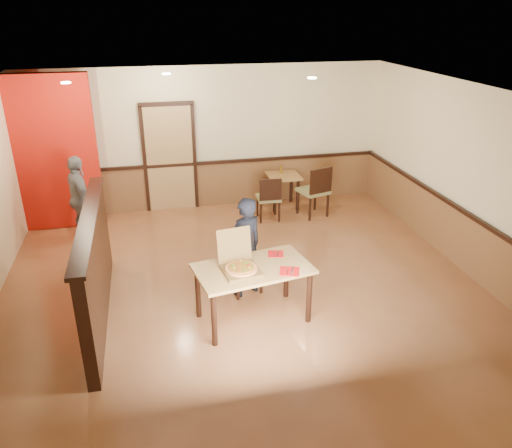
{
  "coord_description": "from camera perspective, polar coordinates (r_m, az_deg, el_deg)",
  "views": [
    {
      "loc": [
        -1.21,
        -6.17,
        3.84
      ],
      "look_at": [
        0.17,
        0.0,
        1.04
      ],
      "focal_mm": 35.0,
      "sensor_mm": 36.0,
      "label": 1
    }
  ],
  "objects": [
    {
      "name": "side_chair_left",
      "position": [
        9.49,
        1.5,
        3.12
      ],
      "size": [
        0.45,
        0.45,
        0.88
      ],
      "rotation": [
        0.0,
        0.0,
        3.1
      ],
      "color": "olive",
      "rests_on": "floor"
    },
    {
      "name": "wainscot_right",
      "position": [
        8.46,
        22.42,
        -1.7
      ],
      "size": [
        0.04,
        7.0,
        0.9
      ],
      "primitive_type": "cube",
      "color": "brown",
      "rests_on": "floor"
    },
    {
      "name": "side_chair_right",
      "position": [
        9.71,
        6.83,
        3.95
      ],
      "size": [
        0.63,
        0.63,
        1.03
      ],
      "rotation": [
        0.0,
        0.0,
        3.43
      ],
      "color": "olive",
      "rests_on": "floor"
    },
    {
      "name": "diner",
      "position": [
        6.95,
        -1.23,
        -2.68
      ],
      "size": [
        0.64,
        0.55,
        1.47
      ],
      "primitive_type": "imported",
      "rotation": [
        0.0,
        0.0,
        3.59
      ],
      "color": "black",
      "rests_on": "floor"
    },
    {
      "name": "pizza_box",
      "position": [
        6.27,
        -1.86,
        -4.79
      ],
      "size": [
        0.52,
        0.59,
        0.47
      ],
      "rotation": [
        0.0,
        0.0,
        0.14
      ],
      "color": "brown",
      "rests_on": "main_table"
    },
    {
      "name": "wainscot_back",
      "position": [
        10.29,
        -5.13,
        4.53
      ],
      "size": [
        7.0,
        0.04,
        0.9
      ],
      "primitive_type": "cube",
      "color": "brown",
      "rests_on": "floor"
    },
    {
      "name": "chair_rail_right",
      "position": [
        8.27,
        22.81,
        1.23
      ],
      "size": [
        0.06,
        7.0,
        0.06
      ],
      "primitive_type": "cube",
      "color": "black",
      "rests_on": "wall_right"
    },
    {
      "name": "ceiling",
      "position": [
        6.38,
        -1.5,
        14.46
      ],
      "size": [
        7.0,
        7.0,
        0.0
      ],
      "primitive_type": "plane",
      "rotation": [
        3.14,
        0.0,
        0.0
      ],
      "color": "black",
      "rests_on": "wall_back"
    },
    {
      "name": "chair_rail_back",
      "position": [
        10.13,
        -5.21,
        7.0
      ],
      "size": [
        7.0,
        0.06,
        0.06
      ],
      "primitive_type": "cube",
      "color": "black",
      "rests_on": "wall_back"
    },
    {
      "name": "floor",
      "position": [
        7.37,
        -1.27,
        -7.55
      ],
      "size": [
        7.0,
        7.0,
        0.0
      ],
      "primitive_type": "plane",
      "color": "#B06E44",
      "rests_on": "ground"
    },
    {
      "name": "main_table",
      "position": [
        6.41,
        -0.35,
        -5.82
      ],
      "size": [
        1.58,
        1.07,
        0.78
      ],
      "rotation": [
        0.0,
        0.0,
        0.18
      ],
      "color": "#B0834A",
      "rests_on": "floor"
    },
    {
      "name": "pizza",
      "position": [
        6.23,
        -1.71,
        -5.1
      ],
      "size": [
        0.46,
        0.46,
        0.03
      ],
      "primitive_type": "cylinder",
      "rotation": [
        0.0,
        0.0,
        -0.18
      ],
      "color": "#EF9A57",
      "rests_on": "pizza_box"
    },
    {
      "name": "napkin_near",
      "position": [
        6.27,
        3.86,
        -5.42
      ],
      "size": [
        0.31,
        0.31,
        0.01
      ],
      "rotation": [
        0.0,
        0.0,
        -0.32
      ],
      "color": "red",
      "rests_on": "main_table"
    },
    {
      "name": "side_table",
      "position": [
        10.15,
        3.15,
        4.7
      ],
      "size": [
        0.64,
        0.64,
        0.69
      ],
      "rotation": [
        0.0,
        0.0,
        -0.0
      ],
      "color": "#B0834A",
      "rests_on": "floor"
    },
    {
      "name": "back_door",
      "position": [
        10.04,
        -9.81,
        7.37
      ],
      "size": [
        0.9,
        0.06,
        2.1
      ],
      "primitive_type": "cube",
      "color": "tan",
      "rests_on": "wall_back"
    },
    {
      "name": "spot_a",
      "position": [
        8.12,
        -20.9,
        14.86
      ],
      "size": [
        0.14,
        0.14,
        0.02
      ],
      "primitive_type": "cylinder",
      "color": "#FFF4B2",
      "rests_on": "ceiling"
    },
    {
      "name": "spot_b",
      "position": [
        8.75,
        -10.22,
        16.54
      ],
      "size": [
        0.14,
        0.14,
        0.02
      ],
      "primitive_type": "cylinder",
      "color": "#FFF4B2",
      "rests_on": "ceiling"
    },
    {
      "name": "wall_right",
      "position": [
        8.14,
        23.63,
        4.37
      ],
      "size": [
        0.0,
        7.0,
        7.0
      ],
      "primitive_type": "plane",
      "rotation": [
        1.57,
        0.0,
        -1.57
      ],
      "color": "#FFF4C7",
      "rests_on": "floor"
    },
    {
      "name": "red_accent_panel",
      "position": [
        9.64,
        -22.42,
        7.39
      ],
      "size": [
        1.6,
        0.2,
        2.78
      ],
      "primitive_type": "cube",
      "color": "red",
      "rests_on": "floor"
    },
    {
      "name": "passerby",
      "position": [
        9.14,
        -19.48,
        2.73
      ],
      "size": [
        0.69,
        0.96,
        1.52
      ],
      "primitive_type": "imported",
      "rotation": [
        0.0,
        0.0,
        1.97
      ],
      "color": "gray",
      "rests_on": "floor"
    },
    {
      "name": "spot_c",
      "position": [
        8.17,
        6.42,
        16.26
      ],
      "size": [
        0.14,
        0.14,
        0.02
      ],
      "primitive_type": "cylinder",
      "color": "#FFF4B2",
      "rests_on": "ceiling"
    },
    {
      "name": "condiment",
      "position": [
        10.21,
        2.89,
        6.26
      ],
      "size": [
        0.06,
        0.06,
        0.15
      ],
      "primitive_type": "cylinder",
      "color": "brown",
      "rests_on": "side_table"
    },
    {
      "name": "diner_chair",
      "position": [
        7.18,
        -1.7,
        -3.88
      ],
      "size": [
        0.56,
        0.56,
        0.92
      ],
      "rotation": [
        0.0,
        0.0,
        0.28
      ],
      "color": "olive",
      "rests_on": "floor"
    },
    {
      "name": "wall_back",
      "position": [
        10.05,
        -5.36,
        9.7
      ],
      "size": [
        7.0,
        0.0,
        7.0
      ],
      "primitive_type": "plane",
      "rotation": [
        1.57,
        0.0,
        0.0
      ],
      "color": "#FFF4C7",
      "rests_on": "floor"
    },
    {
      "name": "booth_partition",
      "position": [
        6.78,
        -17.85,
        -4.66
      ],
      "size": [
        0.2,
        3.1,
        1.44
      ],
      "color": "black",
      "rests_on": "floor"
    },
    {
      "name": "napkin_far",
      "position": [
        6.68,
        2.26,
        -3.43
      ],
      "size": [
        0.24,
        0.24,
        0.01
      ],
      "rotation": [
        0.0,
        0.0,
        -0.22
      ],
      "color": "red",
      "rests_on": "main_table"
    }
  ]
}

